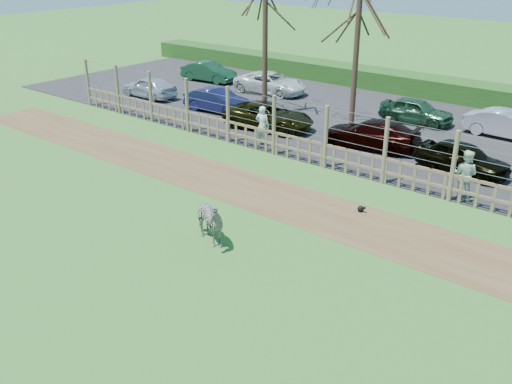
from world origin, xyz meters
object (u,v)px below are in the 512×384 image
Objects in this scene: car_8 at (270,83)px; car_10 at (416,111)px; tree_left at (265,0)px; crow at (361,209)px; car_2 at (269,116)px; car_11 at (507,124)px; tree_mid at (358,22)px; visitor_b at (465,174)px; car_7 at (209,72)px; car_0 at (149,87)px; car_1 at (218,100)px; zebra at (207,221)px; visitor_a at (262,126)px; car_4 at (463,158)px; car_3 at (372,134)px.

car_8 and car_10 have the same top height.
tree_left is 13.18m from crow.
car_10 is (5.00, 5.25, 0.00)m from car_2.
tree_left is at bearing 111.71° from car_11.
tree_mid is 3.96× the size of visitor_b.
car_7 is (-11.97, 2.78, -4.23)m from tree_mid.
car_11 is at bearing -81.26° from visitor_b.
car_0 and car_8 have the same top height.
tree_left reaches higher than tree_mid.
car_1 is at bearing -151.31° from tree_left.
car_1 is 0.84× the size of car_8.
car_0 is at bearing 72.43° from zebra.
car_11 is at bearing 23.82° from tree_mid.
car_0 is (-19.02, 2.69, -0.26)m from visitor_b.
tree_left is 14.62m from zebra.
car_8 is 13.32m from car_11.
car_1 is 0.84× the size of car_2.
crow is 16.29m from car_8.
zebra is 16.01m from car_11.
visitor_b is at bearing -34.75° from tree_mid.
car_11 is (18.05, 5.15, 0.00)m from car_0.
visitor_b reaches higher than zebra.
car_8 is at bearing -26.90° from visitor_b.
car_1 is at bearing 113.37° from car_11.
visitor_a reaches higher than car_7.
car_2 is at bearing 146.24° from crow.
visitor_b is 0.49× the size of car_10.
zebra is 0.46× the size of car_0.
car_10 is (8.84, 4.57, 0.00)m from car_1.
car_7 is at bearing -48.09° from visitor_a.
crow is at bearing -57.94° from tree_mid.
car_2 is 1.23× the size of car_4.
visitor_b reaches higher than car_11.
crow is 11.01m from car_11.
car_10 is at bearing -53.90° from visitor_b.
visitor_b is 10.33m from car_2.
tree_mid is 1.94× the size of car_10.
zebra is 8.92m from visitor_a.
tree_left is at bearing -66.98° from car_1.
visitor_b reaches higher than car_2.
car_10 is (2.18, 2.39, -4.23)m from tree_mid.
visitor_a is 0.42× the size of car_3.
visitor_a is 7.45m from crow.
crow is 20.28m from car_7.
car_1 is 9.95m from car_10.
car_7 is 14.16m from car_10.
car_4 is at bearing -2.16° from zebra.
car_7 is at bearing -177.32° from car_0.
car_7 is 18.28m from car_11.
car_0 is (-10.18, 2.54, -0.26)m from visitor_a.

